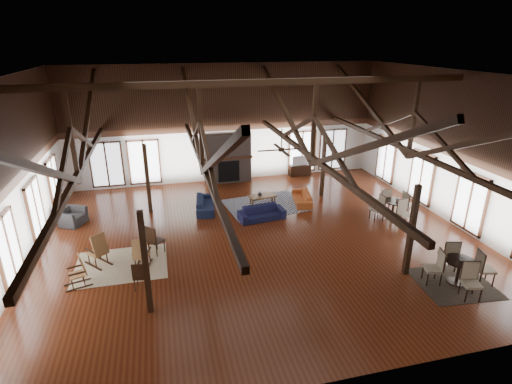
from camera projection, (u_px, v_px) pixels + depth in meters
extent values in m
plane|color=#5A2813|center=(259.00, 238.00, 15.21)|extent=(16.00, 16.00, 0.00)
cube|color=black|center=(259.00, 75.00, 13.04)|extent=(16.00, 14.00, 0.02)
cube|color=white|center=(226.00, 124.00, 20.46)|extent=(16.00, 0.02, 6.00)
cube|color=white|center=(347.00, 264.00, 7.78)|extent=(16.00, 0.02, 6.00)
cube|color=white|center=(9.00, 181.00, 12.34)|extent=(0.02, 14.00, 6.00)
cube|color=white|center=(453.00, 149.00, 15.91)|extent=(0.02, 14.00, 6.00)
cube|color=black|center=(259.00, 83.00, 13.13)|extent=(15.60, 0.18, 0.22)
cube|color=black|center=(78.00, 174.00, 12.77)|extent=(0.16, 13.70, 0.18)
cube|color=black|center=(71.00, 133.00, 12.28)|extent=(0.14, 0.14, 2.70)
cube|color=black|center=(88.00, 116.00, 15.50)|extent=(0.15, 7.07, 3.12)
cube|color=black|center=(44.00, 171.00, 9.16)|extent=(0.15, 7.07, 3.12)
cube|color=black|center=(203.00, 165.00, 13.66)|extent=(0.16, 13.70, 0.18)
cube|color=black|center=(201.00, 126.00, 13.17)|extent=(0.14, 0.14, 2.70)
cube|color=black|center=(191.00, 112.00, 16.39)|extent=(0.15, 7.07, 3.12)
cube|color=black|center=(217.00, 159.00, 10.05)|extent=(0.15, 7.07, 3.12)
cube|color=black|center=(312.00, 157.00, 14.55)|extent=(0.16, 13.70, 0.18)
cube|color=black|center=(314.00, 121.00, 14.07)|extent=(0.14, 0.14, 2.70)
cube|color=black|center=(284.00, 108.00, 17.28)|extent=(0.15, 7.07, 3.12)
cube|color=black|center=(361.00, 149.00, 10.94)|extent=(0.15, 7.07, 3.12)
cube|color=black|center=(409.00, 151.00, 15.45)|extent=(0.16, 13.70, 0.18)
cube|color=black|center=(414.00, 116.00, 14.96)|extent=(0.14, 0.14, 2.70)
cube|color=black|center=(368.00, 105.00, 18.17)|extent=(0.15, 7.07, 3.12)
cube|color=black|center=(484.00, 141.00, 11.83)|extent=(0.15, 7.07, 3.12)
cube|color=black|center=(146.00, 264.00, 10.59)|extent=(0.16, 0.16, 3.05)
cube|color=black|center=(411.00, 231.00, 12.38)|extent=(0.16, 0.16, 3.05)
cube|color=black|center=(148.00, 179.00, 16.93)|extent=(0.16, 0.16, 3.05)
cube|color=black|center=(323.00, 166.00, 18.72)|extent=(0.16, 0.16, 3.05)
cube|color=#64544C|center=(227.00, 158.00, 20.79)|extent=(2.40, 0.62, 2.60)
cube|color=black|center=(229.00, 171.00, 20.73)|extent=(1.10, 0.06, 1.10)
cube|color=#381E11|center=(228.00, 158.00, 20.52)|extent=(2.50, 0.20, 0.12)
cylinder|color=black|center=(282.00, 139.00, 12.95)|extent=(0.04, 0.04, 0.70)
cylinder|color=black|center=(281.00, 150.00, 13.08)|extent=(0.20, 0.20, 0.10)
cube|color=black|center=(294.00, 149.00, 13.18)|extent=(0.70, 0.12, 0.02)
cube|color=black|center=(277.00, 146.00, 13.49)|extent=(0.12, 0.70, 0.02)
cube|color=black|center=(268.00, 151.00, 12.98)|extent=(0.70, 0.12, 0.02)
cube|color=black|center=(286.00, 153.00, 12.67)|extent=(0.12, 0.70, 0.02)
imported|color=#15173A|center=(262.00, 213.00, 16.69)|extent=(2.01, 0.98, 0.57)
imported|color=#161F3C|center=(205.00, 204.00, 17.59)|extent=(2.04, 1.01, 0.57)
imported|color=#BD5824|center=(302.00, 198.00, 18.36)|extent=(1.90, 1.04, 0.52)
cube|color=brown|center=(263.00, 196.00, 18.06)|extent=(1.31, 0.83, 0.06)
cube|color=brown|center=(253.00, 204.00, 17.85)|extent=(0.06, 0.06, 0.41)
cube|color=brown|center=(251.00, 200.00, 18.21)|extent=(0.06, 0.06, 0.41)
cube|color=brown|center=(275.00, 201.00, 18.08)|extent=(0.06, 0.06, 0.41)
cube|color=brown|center=(272.00, 198.00, 18.44)|extent=(0.06, 0.06, 0.41)
imported|color=#B2B2B2|center=(260.00, 194.00, 17.98)|extent=(0.20, 0.20, 0.21)
imported|color=#2E2E31|center=(72.00, 217.00, 16.22)|extent=(1.31, 1.25, 0.66)
cube|color=black|center=(61.00, 213.00, 16.57)|extent=(0.48, 0.48, 0.64)
cylinder|color=black|center=(59.00, 202.00, 16.39)|extent=(0.08, 0.08, 0.38)
cone|color=beige|center=(58.00, 196.00, 16.30)|extent=(0.34, 0.34, 0.28)
cube|color=#A26F3D|center=(97.00, 252.00, 13.29)|extent=(0.71, 0.71, 0.05)
cube|color=#A26F3D|center=(100.00, 245.00, 13.04)|extent=(0.52, 0.48, 0.74)
cube|color=black|center=(93.00, 266.00, 13.28)|extent=(0.63, 0.72, 0.05)
cube|color=black|center=(104.00, 261.00, 13.61)|extent=(0.63, 0.72, 0.05)
cube|color=#A26F3D|center=(142.00, 255.00, 13.19)|extent=(0.56, 0.55, 0.05)
cube|color=#A26F3D|center=(139.00, 250.00, 12.87)|extent=(0.50, 0.29, 0.68)
cube|color=black|center=(137.00, 265.00, 13.32)|extent=(0.24, 0.82, 0.05)
cube|color=black|center=(149.00, 265.00, 13.33)|extent=(0.24, 0.82, 0.05)
cube|color=#A26F3D|center=(77.00, 275.00, 12.14)|extent=(0.53, 0.55, 0.05)
cube|color=#A26F3D|center=(82.00, 264.00, 12.13)|extent=(0.29, 0.47, 0.64)
cube|color=black|center=(80.00, 288.00, 12.12)|extent=(0.77, 0.27, 0.05)
cube|color=black|center=(78.00, 282.00, 12.42)|extent=(0.77, 0.27, 0.05)
cube|color=black|center=(156.00, 241.00, 13.96)|extent=(0.65, 0.65, 0.06)
cube|color=black|center=(151.00, 235.00, 13.68)|extent=(0.35, 0.36, 0.61)
cylinder|color=black|center=(157.00, 247.00, 14.05)|extent=(0.04, 0.04, 0.50)
cube|color=black|center=(141.00, 276.00, 12.01)|extent=(0.46, 0.46, 0.05)
cube|color=black|center=(139.00, 272.00, 11.75)|extent=(0.39, 0.11, 0.52)
cylinder|color=black|center=(141.00, 282.00, 12.09)|extent=(0.03, 0.03, 0.42)
cylinder|color=black|center=(461.00, 261.00, 12.15)|extent=(0.91, 0.91, 0.04)
cylinder|color=black|center=(458.00, 272.00, 12.29)|extent=(0.10, 0.10, 0.76)
cylinder|color=black|center=(456.00, 282.00, 12.43)|extent=(0.55, 0.55, 0.04)
cylinder|color=black|center=(394.00, 201.00, 16.66)|extent=(0.88, 0.88, 0.04)
cylinder|color=black|center=(393.00, 209.00, 16.79)|extent=(0.10, 0.10, 0.73)
cylinder|color=black|center=(392.00, 217.00, 16.92)|extent=(0.53, 0.53, 0.04)
imported|color=#B2B2B2|center=(462.00, 259.00, 12.11)|extent=(0.16, 0.16, 0.10)
imported|color=#B2B2B2|center=(397.00, 200.00, 16.57)|extent=(0.18, 0.18, 0.11)
cube|color=black|center=(300.00, 170.00, 22.12)|extent=(1.18, 0.44, 0.59)
imported|color=#B2B2B2|center=(300.00, 160.00, 21.91)|extent=(0.92, 0.23, 0.53)
cube|color=#CAB08C|center=(121.00, 265.00, 13.40)|extent=(2.98, 2.34, 0.01)
cube|color=navy|center=(266.00, 205.00, 18.20)|extent=(3.84, 3.09, 0.01)
cube|color=black|center=(454.00, 283.00, 12.39)|extent=(2.41, 2.23, 0.01)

